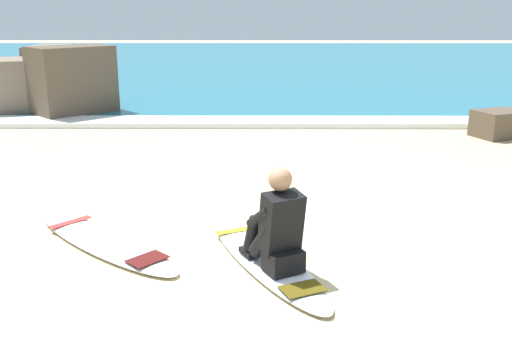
{
  "coord_description": "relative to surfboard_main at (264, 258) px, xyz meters",
  "views": [
    {
      "loc": [
        0.13,
        -4.61,
        2.35
      ],
      "look_at": [
        0.09,
        1.68,
        0.55
      ],
      "focal_mm": 40.31,
      "sensor_mm": 36.0,
      "label": 1
    }
  ],
  "objects": [
    {
      "name": "sea",
      "position": [
        -0.17,
        20.44,
        0.01
      ],
      "size": [
        80.0,
        28.0,
        0.1
      ],
      "primitive_type": "cube",
      "color": "teal",
      "rests_on": "ground"
    },
    {
      "name": "surfboard_main",
      "position": [
        0.0,
        0.0,
        0.0
      ],
      "size": [
        1.47,
        2.42,
        0.08
      ],
      "color": "silver",
      "rests_on": "ground"
    },
    {
      "name": "breaking_foam",
      "position": [
        -0.17,
        6.74,
        0.02
      ],
      "size": [
        80.0,
        0.9,
        0.11
      ],
      "primitive_type": "cube",
      "color": "white",
      "rests_on": "ground"
    },
    {
      "name": "surfer_seated",
      "position": [
        0.11,
        -0.26,
        0.4
      ],
      "size": [
        0.62,
        0.77,
        0.95
      ],
      "color": "black",
      "rests_on": "surfboard_main"
    },
    {
      "name": "ground_plane",
      "position": [
        -0.17,
        -0.48,
        -0.04
      ],
      "size": [
        80.0,
        80.0,
        0.0
      ],
      "primitive_type": "plane",
      "color": "#CCB584"
    },
    {
      "name": "rock_outcrop_distant",
      "position": [
        -4.97,
        8.41,
        0.63
      ],
      "size": [
        3.18,
        3.79,
        1.56
      ],
      "color": "#756656",
      "rests_on": "ground"
    },
    {
      "name": "surfboard_spare_near",
      "position": [
        -1.65,
        0.39,
        0.0
      ],
      "size": [
        2.08,
        1.99,
        0.08
      ],
      "color": "white",
      "rests_on": "ground"
    },
    {
      "name": "shoreline_rock",
      "position": [
        4.46,
        5.58,
        0.22
      ],
      "size": [
        1.05,
        0.94,
        0.5
      ],
      "primitive_type": "cube",
      "rotation": [
        0.0,
        0.0,
        1.95
      ],
      "color": "brown",
      "rests_on": "ground"
    }
  ]
}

